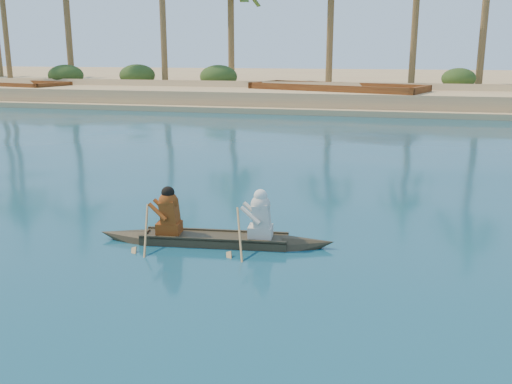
% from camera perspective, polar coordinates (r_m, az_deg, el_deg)
% --- Properties ---
extents(sandy_embankment, '(150.00, 51.00, 1.50)m').
position_cam_1_polar(sandy_embankment, '(61.17, 17.68, 10.08)').
color(sandy_embankment, tan).
rests_on(sandy_embankment, ground).
extents(shrub_cluster, '(100.00, 6.00, 2.40)m').
position_cam_1_polar(shrub_cluster, '(45.82, 18.98, 9.71)').
color(shrub_cluster, '#243C16').
rests_on(shrub_cluster, ground).
extents(canoe, '(5.19, 1.20, 1.42)m').
position_cam_1_polar(canoe, '(12.30, -4.18, -3.96)').
color(canoe, '#372F1E').
rests_on(canoe, ground).
extents(barge_left, '(11.80, 6.20, 1.87)m').
position_cam_1_polar(barge_left, '(51.55, -23.81, 9.08)').
color(barge_left, brown).
rests_on(barge_left, ground).
extents(barge_mid, '(12.94, 7.85, 2.05)m').
position_cam_1_polar(barge_mid, '(41.37, 8.03, 9.27)').
color(barge_mid, brown).
rests_on(barge_mid, ground).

